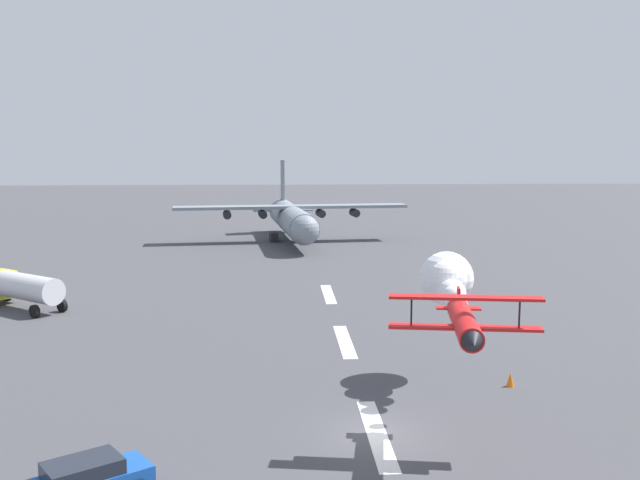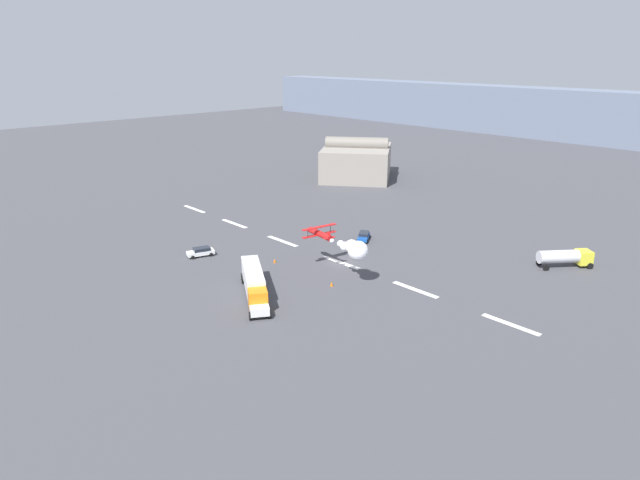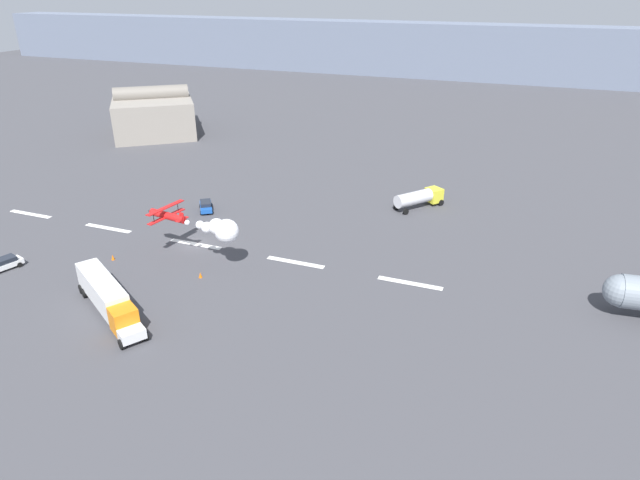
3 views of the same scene
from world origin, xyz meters
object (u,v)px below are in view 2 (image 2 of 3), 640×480
at_px(semi_truck_orange, 254,282).
at_px(followme_car_yellow, 201,252).
at_px(fuel_tanker_truck, 565,257).
at_px(traffic_cone_near, 275,261).
at_px(traffic_cone_far, 332,284).
at_px(airport_staff_sedan, 364,236).
at_px(stunt_biplane_red, 349,247).

bearing_deg(semi_truck_orange, followme_car_yellow, 170.26).
xyz_separation_m(fuel_tanker_truck, traffic_cone_near, (-33.87, -32.95, -1.36)).
bearing_deg(fuel_tanker_truck, traffic_cone_far, -121.85).
bearing_deg(airport_staff_sedan, traffic_cone_far, -60.03).
height_order(fuel_tanker_truck, traffic_cone_far, fuel_tanker_truck).
xyz_separation_m(semi_truck_orange, airport_staff_sedan, (-6.09, 29.85, -1.32)).
relative_size(stunt_biplane_red, traffic_cone_far, 19.83).
bearing_deg(traffic_cone_far, traffic_cone_near, -179.90).
relative_size(semi_truck_orange, airport_staff_sedan, 3.03).
xyz_separation_m(followme_car_yellow, airport_staff_sedan, (13.41, 26.51, -0.00)).
distance_m(stunt_biplane_red, fuel_tanker_truck, 35.99).
distance_m(fuel_tanker_truck, traffic_cone_near, 47.27).
xyz_separation_m(airport_staff_sedan, traffic_cone_near, (-2.27, -19.36, -0.44)).
distance_m(semi_truck_orange, fuel_tanker_truck, 50.38).
distance_m(fuel_tanker_truck, airport_staff_sedan, 34.41).
bearing_deg(traffic_cone_near, semi_truck_orange, -51.48).
relative_size(fuel_tanker_truck, followme_car_yellow, 1.72).
height_order(stunt_biplane_red, traffic_cone_far, stunt_biplane_red).
distance_m(stunt_biplane_red, traffic_cone_near, 15.00).
xyz_separation_m(fuel_tanker_truck, followme_car_yellow, (-45.01, -40.09, -0.93)).
relative_size(stunt_biplane_red, traffic_cone_near, 19.83).
height_order(semi_truck_orange, fuel_tanker_truck, semi_truck_orange).
height_order(airport_staff_sedan, traffic_cone_near, airport_staff_sedan).
distance_m(semi_truck_orange, traffic_cone_far, 11.80).
height_order(semi_truck_orange, traffic_cone_near, semi_truck_orange).
bearing_deg(stunt_biplane_red, fuel_tanker_truck, 55.67).
bearing_deg(stunt_biplane_red, airport_staff_sedan, 125.56).
bearing_deg(traffic_cone_near, airport_staff_sedan, 83.31).
bearing_deg(followme_car_yellow, semi_truck_orange, -9.74).
bearing_deg(followme_car_yellow, stunt_biplane_red, 23.01).
height_order(fuel_tanker_truck, followme_car_yellow, fuel_tanker_truck).
bearing_deg(semi_truck_orange, airport_staff_sedan, 101.52).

